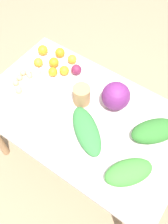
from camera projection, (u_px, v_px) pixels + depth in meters
The scene contains 16 objects.
ground_plane at pixel (84, 159), 2.24m from camera, with size 8.00×8.00×0.00m, color #937A5B.
dining_table at pixel (84, 122), 1.69m from camera, with size 1.36×0.83×0.76m.
cabbage_purple at pixel (116, 96), 1.57m from camera, with size 0.18×0.18×0.18m, color #6B2366.
egg_carton at pixel (24, 82), 1.69m from camera, with size 0.17×0.30×0.09m.
paper_bag at pixel (82, 95), 1.60m from camera, with size 0.11×0.11×0.13m, color #A87F51.
greens_bunch_dandelion at pixel (155, 131), 1.48m from camera, with size 0.29×0.16×0.10m, color #2D6B28.
greens_bunch_chard at pixel (129, 172), 1.35m from camera, with size 0.27×0.15×0.08m, color #3D8433.
greens_bunch_scallion at pixel (87, 130), 1.50m from camera, with size 0.36×0.14×0.07m, color #337538.
beet_root at pixel (76, 70), 1.76m from camera, with size 0.07×0.07×0.07m, color maroon.
orange_0 at pixel (72, 59), 1.82m from camera, with size 0.07×0.07×0.07m, color orange.
orange_1 at pixel (54, 62), 1.80m from camera, with size 0.07×0.07×0.07m, color orange.
orange_2 at pixel (38, 62), 1.81m from camera, with size 0.07×0.07×0.07m, color orange.
orange_3 at pixel (64, 70), 1.76m from camera, with size 0.07×0.07×0.07m, color orange.
orange_4 at pixel (43, 50), 1.87m from camera, with size 0.08×0.08×0.08m, color orange.
orange_5 at pixel (53, 72), 1.76m from camera, with size 0.07×0.07×0.07m, color orange.
orange_6 at pixel (60, 53), 1.86m from camera, with size 0.07×0.07×0.07m, color orange.
Camera 1 is at (-0.50, 0.71, 2.11)m, focal length 40.00 mm.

